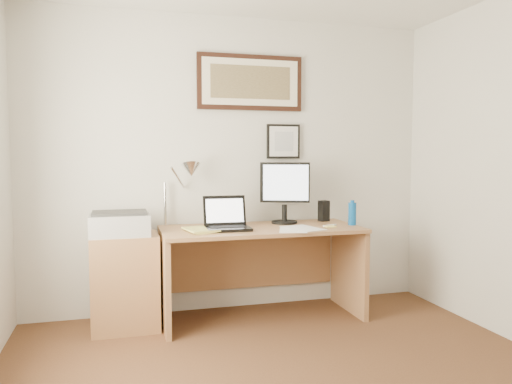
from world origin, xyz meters
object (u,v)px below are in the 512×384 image
object	(u,v)px
desk	(258,254)
printer	(120,224)
water_bottle	(352,214)
side_cabinet	(125,282)
lcd_monitor	(285,189)
book	(187,231)
laptop	(227,222)

from	to	relation	value
desk	printer	distance (m)	1.14
water_bottle	side_cabinet	bearing A→B (deg)	176.13
lcd_monitor	desk	bearing A→B (deg)	-163.35
book	desk	size ratio (longest dim) A/B	0.18
desk	laptop	bearing A→B (deg)	-158.54
water_bottle	book	distance (m)	1.38
side_cabinet	lcd_monitor	xyz separation A→B (m)	(1.32, 0.11, 0.68)
water_bottle	book	xyz separation A→B (m)	(-1.38, -0.02, -0.08)
book	desk	world-z (taller)	book
side_cabinet	laptop	distance (m)	0.90
printer	laptop	bearing A→B (deg)	-4.19
printer	lcd_monitor	bearing A→B (deg)	5.51
water_bottle	lcd_monitor	xyz separation A→B (m)	(-0.51, 0.24, 0.20)
desk	laptop	world-z (taller)	laptop
laptop	lcd_monitor	distance (m)	0.62
laptop	printer	bearing A→B (deg)	175.81
desk	laptop	size ratio (longest dim) A/B	4.62
printer	desk	bearing A→B (deg)	2.85
water_bottle	book	size ratio (longest dim) A/B	0.64
laptop	book	bearing A→B (deg)	-167.84
book	lcd_monitor	world-z (taller)	lcd_monitor
desk	lcd_monitor	distance (m)	0.59
water_bottle	printer	xyz separation A→B (m)	(-1.87, 0.10, -0.03)
water_bottle	printer	distance (m)	1.87
side_cabinet	water_bottle	size ratio (longest dim) A/B	3.89
side_cabinet	printer	distance (m)	0.45
book	laptop	size ratio (longest dim) A/B	0.84
book	side_cabinet	bearing A→B (deg)	162.16
book	lcd_monitor	bearing A→B (deg)	16.69
side_cabinet	laptop	world-z (taller)	laptop
water_bottle	lcd_monitor	world-z (taller)	lcd_monitor
side_cabinet	printer	xyz separation A→B (m)	(-0.03, -0.02, 0.45)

